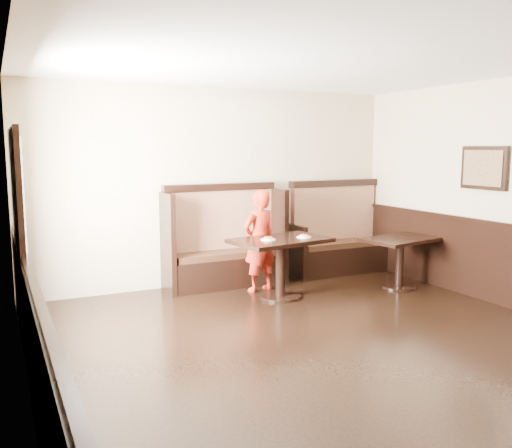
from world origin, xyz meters
TOP-DOWN VIEW (x-y plane):
  - ground at (0.00, 0.00)m, footprint 7.00×7.00m
  - room_shell at (-0.30, 0.28)m, footprint 7.00×7.00m
  - booth_main at (0.00, 3.30)m, footprint 1.75×0.72m
  - booth_neighbor at (1.95, 3.29)m, footprint 1.65×0.72m
  - table_main at (0.40, 2.34)m, footprint 1.34×0.96m
  - table_neighbor at (2.16, 2.07)m, footprint 1.12×0.83m
  - child at (0.31, 2.78)m, footprint 0.57×0.44m
  - pizza_plate_left at (0.21, 2.32)m, footprint 0.20×0.20m
  - pizza_plate_right at (0.72, 2.30)m, footprint 0.19×0.19m

SIDE VIEW (x-z plane):
  - ground at x=0.00m, z-range 0.00..0.00m
  - booth_neighbor at x=1.95m, z-range -0.24..1.21m
  - booth_main at x=0.00m, z-range -0.20..1.25m
  - table_neighbor at x=2.16m, z-range 0.18..0.88m
  - table_main at x=0.40m, z-range 0.21..1.00m
  - room_shell at x=-0.30m, z-range -2.83..4.17m
  - child at x=0.31m, z-range 0.00..1.40m
  - pizza_plate_right at x=0.72m, z-range 0.78..0.82m
  - pizza_plate_left at x=0.21m, z-range 0.78..0.82m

